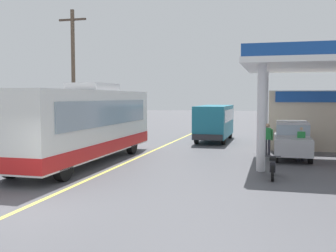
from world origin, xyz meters
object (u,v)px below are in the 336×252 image
object	(u,v)px
car_at_pump	(292,138)
pedestrian_by_shop	(301,142)
pedestrian_near_pump	(267,137)
minibus_opposing_lane	(215,120)
motorcycle_parked_forecourt	(273,166)
coach_bus_main	(84,126)

from	to	relation	value
car_at_pump	pedestrian_by_shop	world-z (taller)	car_at_pump
pedestrian_near_pump	pedestrian_by_shop	distance (m)	2.35
minibus_opposing_lane	motorcycle_parked_forecourt	bearing A→B (deg)	-71.94
minibus_opposing_lane	pedestrian_by_shop	xyz separation A→B (m)	(5.22, -7.76, -0.54)
coach_bus_main	car_at_pump	world-z (taller)	coach_bus_main
car_at_pump	motorcycle_parked_forecourt	xyz separation A→B (m)	(-0.91, -5.32, -0.57)
motorcycle_parked_forecourt	pedestrian_near_pump	size ratio (longest dim) A/B	1.08
pedestrian_near_pump	minibus_opposing_lane	bearing A→B (deg)	121.29
car_at_pump	motorcycle_parked_forecourt	distance (m)	5.43
minibus_opposing_lane	pedestrian_by_shop	distance (m)	9.37
coach_bus_main	pedestrian_by_shop	bearing A→B (deg)	17.24
coach_bus_main	motorcycle_parked_forecourt	xyz separation A→B (m)	(8.40, -1.34, -1.28)
car_at_pump	minibus_opposing_lane	bearing A→B (deg)	125.58
coach_bus_main	pedestrian_by_shop	world-z (taller)	coach_bus_main
car_at_pump	motorcycle_parked_forecourt	world-z (taller)	car_at_pump
coach_bus_main	motorcycle_parked_forecourt	distance (m)	8.60
coach_bus_main	minibus_opposing_lane	bearing A→B (deg)	67.50
car_at_pump	pedestrian_near_pump	xyz separation A→B (m)	(-1.20, 0.77, -0.08)
car_at_pump	pedestrian_near_pump	size ratio (longest dim) A/B	2.53
car_at_pump	minibus_opposing_lane	distance (m)	8.35
pedestrian_by_shop	minibus_opposing_lane	bearing A→B (deg)	123.92
coach_bus_main	minibus_opposing_lane	distance (m)	11.65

